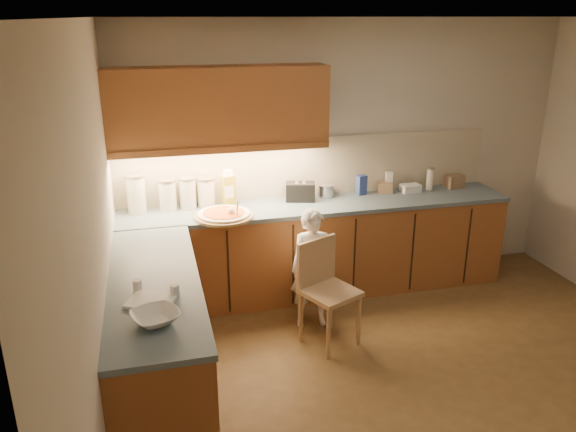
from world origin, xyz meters
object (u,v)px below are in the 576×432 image
(pizza_on_board, at_px, (224,215))
(child, at_px, (313,268))
(wooden_chair, at_px, (325,284))
(oil_jug, at_px, (228,190))
(toaster, at_px, (300,192))

(pizza_on_board, bearing_deg, child, -31.78)
(pizza_on_board, height_order, wooden_chair, pizza_on_board)
(wooden_chair, bearing_deg, child, 69.81)
(oil_jug, relative_size, toaster, 1.12)
(wooden_chair, xyz_separation_m, toaster, (0.06, 1.01, 0.50))
(toaster, bearing_deg, pizza_on_board, -144.39)
(pizza_on_board, relative_size, toaster, 1.71)
(child, relative_size, wooden_chair, 1.21)
(pizza_on_board, height_order, child, pizza_on_board)
(pizza_on_board, bearing_deg, toaster, 20.98)
(child, height_order, oil_jug, oil_jug)
(wooden_chair, bearing_deg, oil_jug, 97.13)
(pizza_on_board, distance_m, child, 0.92)
(oil_jug, bearing_deg, toaster, -1.23)
(child, distance_m, toaster, 0.88)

